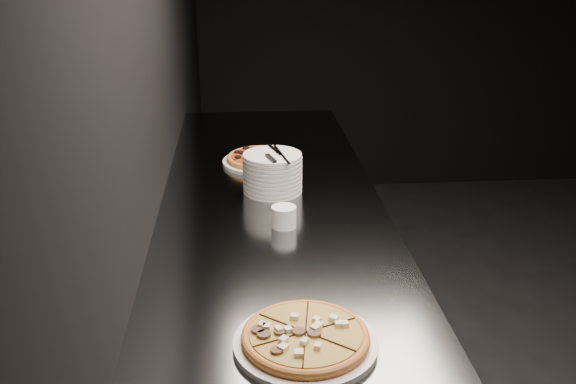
{
  "coord_description": "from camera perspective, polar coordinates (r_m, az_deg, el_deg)",
  "views": [
    {
      "loc": [
        -2.23,
        -1.95,
        1.75
      ],
      "look_at": [
        -2.08,
        -0.04,
        0.98
      ],
      "focal_mm": 40.0,
      "sensor_mm": 36.0,
      "label": 1
    }
  ],
  "objects": [
    {
      "name": "pizza_mushroom",
      "position": [
        1.43,
        1.57,
        -12.9
      ],
      "size": [
        0.36,
        0.36,
        0.04
      ],
      "rotation": [
        0.0,
        0.0,
        0.37
      ],
      "color": "white",
      "rests_on": "counter"
    },
    {
      "name": "wall_left",
      "position": [
        2.0,
        -12.38,
        11.24
      ],
      "size": [
        0.02,
        5.0,
        2.8
      ],
      "primitive_type": "cube",
      "color": "black",
      "rests_on": "floor"
    },
    {
      "name": "plate_stack",
      "position": [
        2.22,
        -1.39,
        1.73
      ],
      "size": [
        0.2,
        0.2,
        0.14
      ],
      "color": "white",
      "rests_on": "counter"
    },
    {
      "name": "counter",
      "position": [
        2.35,
        -1.32,
        -11.55
      ],
      "size": [
        0.74,
        2.44,
        0.92
      ],
      "color": "slate",
      "rests_on": "floor"
    },
    {
      "name": "cutlery",
      "position": [
        2.18,
        -1.17,
        3.34
      ],
      "size": [
        0.06,
        0.22,
        0.01
      ],
      "rotation": [
        0.0,
        0.0,
        0.29
      ],
      "color": "silver",
      "rests_on": "plate_stack"
    },
    {
      "name": "ramekin",
      "position": [
        1.96,
        -0.37,
        -2.16
      ],
      "size": [
        0.08,
        0.08,
        0.07
      ],
      "color": "white",
      "rests_on": "counter"
    },
    {
      "name": "pizza_tomato",
      "position": [
        2.51,
        -2.4,
        2.96
      ],
      "size": [
        0.35,
        0.35,
        0.03
      ],
      "rotation": [
        0.0,
        0.0,
        0.43
      ],
      "color": "white",
      "rests_on": "counter"
    }
  ]
}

